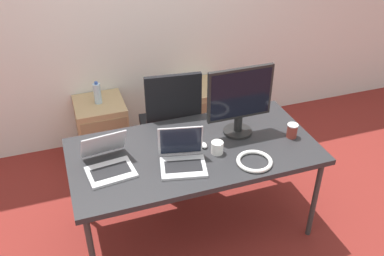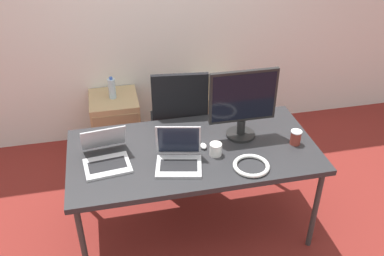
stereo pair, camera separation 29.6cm
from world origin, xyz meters
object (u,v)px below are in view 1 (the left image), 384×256
at_px(laptop_right, 182,158).
at_px(monitor, 240,100).
at_px(mouse, 204,146).
at_px(cabinet_right, 200,111).
at_px(office_chair, 171,137).
at_px(cable_coil, 254,161).
at_px(cabinet_left, 102,129).
at_px(coffee_cup_white, 217,148).
at_px(coffee_cup_brown, 292,131).
at_px(laptop_left, 108,162).
at_px(water_bottle, 97,93).

relative_size(laptop_right, monitor, 0.66).
bearing_deg(mouse, cabinet_right, 71.06).
height_order(office_chair, cable_coil, office_chair).
bearing_deg(cabinet_left, coffee_cup_white, -63.82).
height_order(monitor, coffee_cup_brown, monitor).
relative_size(laptop_left, cable_coil, 1.55).
bearing_deg(water_bottle, laptop_right, -74.56).
xyz_separation_m(cabinet_left, cable_coil, (0.83, -1.49, 0.48)).
bearing_deg(water_bottle, laptop_left, -94.59).
bearing_deg(cabinet_right, coffee_cup_white, -105.18).
xyz_separation_m(monitor, cable_coil, (-0.05, -0.38, -0.26)).
xyz_separation_m(office_chair, cable_coil, (0.31, -0.95, 0.34)).
distance_m(cabinet_right, coffee_cup_brown, 1.41).
relative_size(cabinet_right, water_bottle, 2.67).
height_order(water_bottle, mouse, water_bottle).
distance_m(cabinet_right, laptop_right, 1.57).
height_order(laptop_left, coffee_cup_brown, laptop_left).
height_order(cabinet_left, laptop_left, laptop_left).
bearing_deg(laptop_right, cabinet_left, 105.46).
bearing_deg(coffee_cup_white, cable_coil, -44.13).
relative_size(cabinet_left, mouse, 8.38).
height_order(laptop_left, monitor, monitor).
bearing_deg(mouse, laptop_right, -146.39).
bearing_deg(water_bottle, monitor, -51.67).
bearing_deg(cable_coil, coffee_cup_white, 135.87).
bearing_deg(office_chair, laptop_left, -132.24).
bearing_deg(cable_coil, cabinet_right, 83.91).
bearing_deg(coffee_cup_brown, cabinet_left, 133.53).
distance_m(cabinet_right, laptop_left, 1.72).
xyz_separation_m(laptop_left, coffee_cup_white, (0.74, -0.08, -0.00)).
bearing_deg(laptop_right, laptop_left, 165.62).
bearing_deg(coffee_cup_white, water_bottle, 116.14).
height_order(cabinet_left, cable_coil, cable_coil).
distance_m(laptop_left, monitor, 1.01).
height_order(water_bottle, monitor, monitor).
xyz_separation_m(monitor, mouse, (-0.30, -0.10, -0.26)).
relative_size(water_bottle, mouse, 3.14).
distance_m(water_bottle, cable_coil, 1.71).
relative_size(office_chair, coffee_cup_white, 12.32).
relative_size(mouse, cable_coil, 0.28).
xyz_separation_m(coffee_cup_white, cable_coil, (0.19, -0.19, -0.03)).
xyz_separation_m(laptop_left, coffee_cup_brown, (1.33, -0.07, 0.01)).
bearing_deg(cabinet_right, cable_coil, -96.09).
height_order(office_chair, monitor, monitor).
bearing_deg(laptop_right, cable_coil, -17.20).
xyz_separation_m(cabinet_left, mouse, (0.58, -1.21, 0.48)).
relative_size(office_chair, cabinet_right, 1.94).
bearing_deg(cable_coil, water_bottle, 119.20).
bearing_deg(cabinet_left, mouse, -64.51).
xyz_separation_m(cabinet_right, water_bottle, (-0.99, 0.00, 0.38)).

